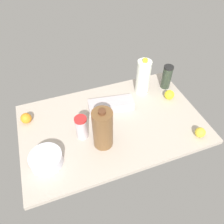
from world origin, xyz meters
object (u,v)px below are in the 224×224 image
Objects in this scene: mixing_bowl at (46,159)px; orange_far_back at (26,118)px; shaker_bottle at (167,77)px; milk_jug at (143,77)px; tumbler_cup at (82,127)px; chocolate_milk_jug at (103,129)px; egg_carton at (111,105)px; lemon_loose at (169,95)px; lemon_by_jug at (200,132)px.

mixing_bowl is 2.63× the size of orange_far_back.
milk_jug is at bearing 175.92° from shaker_bottle.
chocolate_milk_jug is (10.47, -9.71, 5.30)cm from tumbler_cup.
milk_jug reaches higher than egg_carton.
milk_jug is 4.02× the size of orange_far_back.
shaker_bottle is 2.67× the size of lemon_loose.
tumbler_cup is 15.23cm from chocolate_milk_jug.
chocolate_milk_jug is at bearing -42.86° from tumbler_cup.
orange_far_back is at bearing 141.46° from chocolate_milk_jug.
shaker_bottle is (72.87, 25.27, 1.27)cm from tumbler_cup.
milk_jug reaches higher than orange_far_back.
lemon_loose is (15.52, -14.37, -9.85)cm from milk_jug.
lemon_by_jug is at bearing -35.13° from egg_carton.
tumbler_cup is 70.05cm from lemon_loose.
chocolate_milk_jug is at bearing -159.33° from lemon_loose.
orange_far_back and lemon_loose have the same top height.
tumbler_cup is at bearing -153.41° from milk_jug.
egg_carton is 43.97cm from lemon_loose.
mixing_bowl is 0.59× the size of egg_carton.
shaker_bottle is at bearing -4.08° from milk_jug.
chocolate_milk_jug is (-14.63, -26.82, 10.18)cm from egg_carton.
orange_far_back is at bearing -179.37° from shaker_bottle.
egg_carton is 48.85cm from shaker_bottle.
tumbler_cup is (-53.28, -26.67, -5.19)cm from milk_jug.
lemon_by_jug is at bearing -14.53° from chocolate_milk_jug.
tumbler_cup reaches higher than egg_carton.
orange_far_back is (-104.89, -1.15, -5.94)cm from shaker_bottle.
shaker_bottle reaches higher than lemon_loose.
tumbler_cup is at bearing -160.88° from shaker_bottle.
milk_jug is 56.19cm from chocolate_milk_jug.
lemon_by_jug is 37.21cm from lemon_loose.
orange_far_back is 1.00× the size of lemon_loose.
lemon_loose is at bearing 10.13° from tumbler_cup.
tumbler_cup is at bearing -169.87° from lemon_loose.
mixing_bowl reaches higher than lemon_by_jug.
egg_carton is at bearing -7.00° from orange_far_back.
mixing_bowl is at bearing -77.41° from orange_far_back.
shaker_bottle is at bearing 19.12° from tumbler_cup.
mixing_bowl is at bearing -165.51° from lemon_loose.
orange_far_back is at bearing -178.29° from milk_jug.
egg_carton is at bearing -170.31° from shaker_bottle.
shaker_bottle reaches higher than lemon_by_jug.
chocolate_milk_jug is 63.15cm from lemon_loose.
lemon_loose is at bearing 2.26° from egg_carton.
tumbler_cup is 40.36cm from orange_far_back.
orange_far_back is at bearing 173.31° from lemon_loose.
mixing_bowl is 94.06cm from lemon_by_jug.
chocolate_milk_jug reaches higher than mixing_bowl.
tumbler_cup is 0.57× the size of chocolate_milk_jug.
mixing_bowl is 0.98× the size of shaker_bottle.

